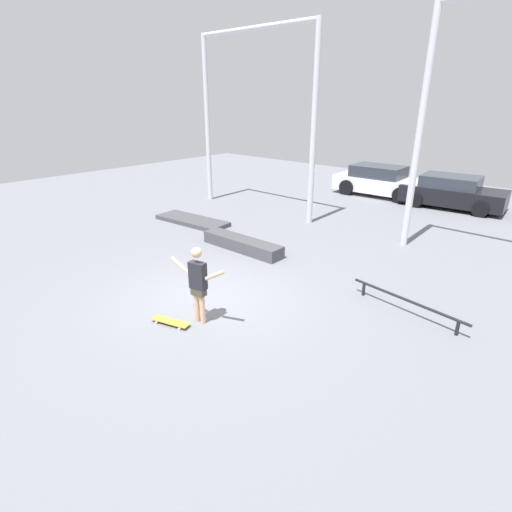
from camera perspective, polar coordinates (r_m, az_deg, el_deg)
The scene contains 9 objects.
ground_plane at distance 9.21m, azimuth -6.77°, elevation -6.19°, with size 36.00×36.00×0.00m, color slate.
skateboarder at distance 7.95m, azimuth -8.27°, elevation -3.54°, with size 1.34×0.33×1.63m.
skateboard at distance 8.37m, azimuth -12.11°, elevation -9.15°, with size 0.86×0.44×0.08m.
grind_box at distance 11.99m, azimuth -1.99°, elevation 1.70°, with size 2.78×0.58×0.36m, color #47474C.
manual_pad at distance 14.87m, azimuth -9.09°, elevation 5.02°, with size 2.90×0.99×0.15m, color #47474C.
grind_rail at distance 9.06m, azimuth 20.77°, elevation -6.14°, with size 2.64×0.44×0.34m.
canopy_support_left at distance 15.91m, azimuth -0.19°, elevation 20.65°, with size 5.60×0.20×6.62m.
parked_car_white at distance 19.63m, azimuth 17.27°, elevation 10.17°, with size 4.20×1.99×1.37m.
parked_car_black at distance 18.52m, azimuth 26.21°, elevation 8.17°, with size 4.08×2.18×1.31m.
Camera 1 is at (6.21, -5.27, 4.30)m, focal length 28.00 mm.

